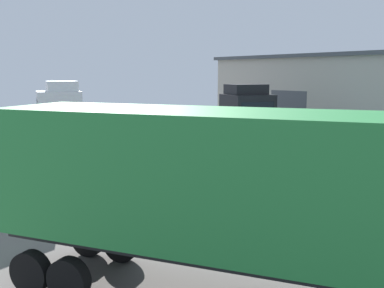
{
  "coord_description": "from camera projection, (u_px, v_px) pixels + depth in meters",
  "views": [
    {
      "loc": [
        15.04,
        -10.35,
        4.79
      ],
      "look_at": [
        -1.1,
        1.86,
        1.6
      ],
      "focal_mm": 42.0,
      "sensor_mm": 36.0,
      "label": 1
    }
  ],
  "objects": [
    {
      "name": "ground_plane",
      "position": [
        172.0,
        189.0,
        18.76
      ],
      "size": [
        60.0,
        60.0,
        0.0
      ],
      "primitive_type": "plane",
      "color": "slate"
    },
    {
      "name": "tractor_unit_white",
      "position": [
        68.0,
        121.0,
        26.27
      ],
      "size": [
        4.2,
        6.83,
        4.36
      ],
      "rotation": [
        0.0,
        0.0,
        -1.86
      ],
      "color": "silver",
      "rests_on": "ground_plane"
    },
    {
      "name": "container_trailer_green",
      "position": [
        267.0,
        188.0,
        8.75
      ],
      "size": [
        11.21,
        8.19,
        4.06
      ],
      "rotation": [
        0.0,
        0.0,
        0.55
      ],
      "color": "#28843D",
      "rests_on": "ground_plane"
    },
    {
      "name": "delivery_van_teal",
      "position": [
        331.0,
        148.0,
        20.25
      ],
      "size": [
        5.52,
        3.97,
        2.7
      ],
      "rotation": [
        0.0,
        0.0,
        0.43
      ],
      "color": "#197075",
      "rests_on": "ground_plane"
    },
    {
      "name": "flatbed_truck_grey",
      "position": [
        49.0,
        167.0,
        17.09
      ],
      "size": [
        4.44,
        8.28,
        2.68
      ],
      "rotation": [
        0.0,
        0.0,
        -1.3
      ],
      "color": "gray",
      "rests_on": "ground_plane"
    },
    {
      "name": "tractor_unit_black",
      "position": [
        244.0,
        121.0,
        26.61
      ],
      "size": [
        6.53,
        4.0,
        4.17
      ],
      "rotation": [
        0.0,
        0.0,
        -0.26
      ],
      "color": "black",
      "rests_on": "ground_plane"
    },
    {
      "name": "traffic_cone",
      "position": [
        179.0,
        208.0,
        15.28
      ],
      "size": [
        0.4,
        0.4,
        0.55
      ],
      "color": "black",
      "rests_on": "ground_plane"
    }
  ]
}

